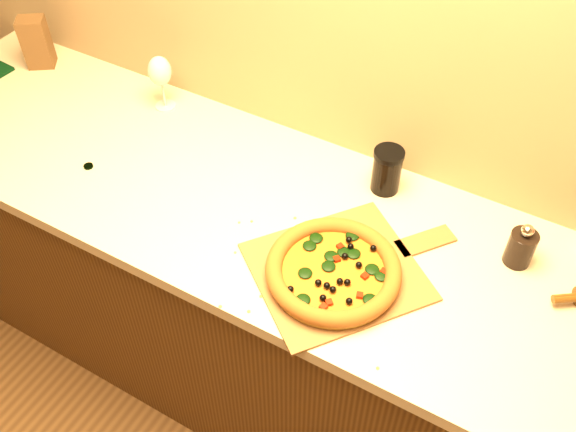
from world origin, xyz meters
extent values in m
plane|color=#9E8460|center=(0.00, 1.75, 1.35)|extent=(4.00, 0.00, 4.00)
cube|color=#40250D|center=(0.00, 1.43, 0.43)|extent=(2.80, 0.65, 0.86)
cube|color=beige|center=(0.00, 1.43, 0.88)|extent=(2.84, 0.68, 0.04)
cube|color=brown|center=(0.12, 1.32, 0.90)|extent=(0.51, 0.52, 0.01)
cube|color=brown|center=(0.27, 1.52, 0.90)|extent=(0.14, 0.16, 0.01)
cylinder|color=gold|center=(0.12, 1.30, 0.92)|extent=(0.31, 0.31, 0.02)
cylinder|color=orange|center=(0.12, 1.30, 0.93)|extent=(0.26, 0.26, 0.01)
torus|color=brown|center=(0.12, 1.30, 0.93)|extent=(0.33, 0.33, 0.04)
ellipsoid|color=black|center=(0.16, 1.33, 0.94)|extent=(0.04, 0.04, 0.01)
sphere|color=black|center=(0.08, 1.28, 0.94)|extent=(0.02, 0.02, 0.02)
cube|color=maroon|center=(0.13, 1.25, 0.94)|extent=(0.02, 0.02, 0.01)
cylinder|color=black|center=(-0.68, 1.31, 0.90)|extent=(0.03, 0.03, 0.01)
cylinder|color=black|center=(0.49, 1.57, 0.95)|extent=(0.07, 0.07, 0.10)
sphere|color=silver|center=(0.49, 1.57, 1.01)|extent=(0.03, 0.03, 0.03)
cylinder|color=#532D0E|center=(0.62, 1.49, 0.93)|extent=(0.06, 0.05, 0.02)
cylinder|color=silver|center=(-0.66, 1.65, 0.90)|extent=(0.06, 0.06, 0.00)
cylinder|color=silver|center=(-0.66, 1.65, 0.94)|extent=(0.01, 0.01, 0.08)
ellipsoid|color=silver|center=(-0.66, 1.65, 1.03)|extent=(0.07, 0.07, 0.09)
cube|color=brown|center=(-1.17, 1.63, 0.99)|extent=(0.11, 0.11, 0.17)
cylinder|color=black|center=(0.10, 1.65, 0.96)|extent=(0.08, 0.08, 0.12)
cylinder|color=black|center=(0.10, 1.65, 1.03)|extent=(0.08, 0.08, 0.01)
camera|label=1|loc=(0.50, 0.40, 2.14)|focal=40.00mm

